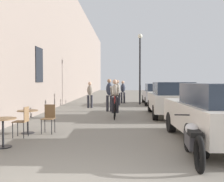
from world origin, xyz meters
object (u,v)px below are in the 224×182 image
(pedestrian_furthest, at_px, (123,91))
(parked_car_third, at_px, (156,94))
(cafe_chair_mid_toward_wall, at_px, (49,117))
(pedestrian_near, at_px, (109,93))
(cafe_table_mid, at_px, (28,117))
(cafe_chair_mid_toward_street, at_px, (23,120))
(pedestrian_far, at_px, (118,91))
(parked_car_second, at_px, (171,99))
(cafe_table_near, at_px, (3,126))
(parked_car_nearest, at_px, (216,113))
(cyclist_on_bicycle, at_px, (115,100))
(pedestrian_mid, at_px, (90,93))
(parked_motorcycle, at_px, (193,140))
(street_lamp, at_px, (140,60))

(pedestrian_furthest, distance_m, parked_car_third, 2.47)
(cafe_chair_mid_toward_wall, height_order, pedestrian_near, pedestrian_near)
(cafe_table_mid, xyz_separation_m, cafe_chair_mid_toward_street, (0.08, -0.60, -0.00))
(pedestrian_far, height_order, parked_car_second, pedestrian_far)
(cafe_table_near, distance_m, parked_car_nearest, 5.42)
(cyclist_on_bicycle, distance_m, pedestrian_far, 5.99)
(cafe_chair_mid_toward_street, xyz_separation_m, pedestrian_mid, (0.93, 8.51, 0.38))
(cafe_table_near, distance_m, cafe_chair_mid_toward_street, 1.17)
(cafe_table_near, height_order, pedestrian_far, pedestrian_far)
(cafe_table_mid, xyz_separation_m, parked_motorcycle, (4.41, -2.64, -0.12))
(pedestrian_mid, bearing_deg, parked_car_third, 30.52)
(pedestrian_far, xyz_separation_m, parked_car_second, (2.56, -5.40, -0.14))
(parked_car_nearest, height_order, parked_motorcycle, parked_car_nearest)
(cafe_table_mid, distance_m, parked_car_nearest, 5.53)
(pedestrian_mid, bearing_deg, parked_motorcycle, -72.14)
(cyclist_on_bicycle, distance_m, pedestrian_near, 2.47)
(cafe_table_near, distance_m, pedestrian_mid, 9.73)
(cafe_chair_mid_toward_street, height_order, pedestrian_near, pedestrian_near)
(parked_car_second, height_order, parked_car_third, parked_car_second)
(cyclist_on_bicycle, bearing_deg, parked_motorcycle, -74.31)
(cafe_table_near, bearing_deg, cafe_chair_mid_toward_street, 86.98)
(cafe_chair_mid_toward_wall, relative_size, cyclist_on_bicycle, 0.51)
(parked_car_third, bearing_deg, pedestrian_far, -162.97)
(pedestrian_near, xyz_separation_m, pedestrian_far, (0.40, 3.55, -0.03))
(cyclist_on_bicycle, height_order, pedestrian_far, cyclist_on_bicycle)
(pedestrian_mid, bearing_deg, street_lamp, 36.86)
(pedestrian_mid, xyz_separation_m, parked_car_third, (4.34, 2.56, -0.14))
(cafe_chair_mid_toward_wall, bearing_deg, pedestrian_mid, 87.35)
(cafe_table_mid, bearing_deg, cyclist_on_bicycle, 54.22)
(pedestrian_mid, relative_size, parked_car_third, 0.39)
(cafe_table_mid, bearing_deg, parked_car_nearest, -12.56)
(parked_car_nearest, bearing_deg, cafe_chair_mid_toward_wall, 164.94)
(cafe_table_mid, height_order, pedestrian_furthest, pedestrian_furthest)
(pedestrian_furthest, xyz_separation_m, parked_car_second, (2.19, -7.06, -0.11))
(pedestrian_mid, xyz_separation_m, parked_motorcycle, (3.40, -10.55, -0.49))
(cafe_chair_mid_toward_street, bearing_deg, cafe_chair_mid_toward_wall, 49.76)
(cyclist_on_bicycle, xyz_separation_m, parked_car_third, (2.72, 6.81, -0.05))
(cyclist_on_bicycle, relative_size, parked_car_second, 0.39)
(parked_car_third, relative_size, parked_motorcycle, 1.92)
(cafe_chair_mid_toward_wall, xyz_separation_m, parked_car_second, (4.58, 4.17, 0.30))
(parked_car_second, bearing_deg, pedestrian_mid, 139.06)
(pedestrian_mid, relative_size, parked_car_second, 0.35)
(street_lamp, bearing_deg, cafe_table_near, -109.18)
(cyclist_on_bicycle, relative_size, pedestrian_mid, 1.11)
(cafe_chair_mid_toward_wall, relative_size, parked_motorcycle, 0.42)
(parked_car_nearest, height_order, parked_car_second, parked_car_second)
(parked_car_third, bearing_deg, cafe_table_mid, -117.09)
(cafe_table_near, relative_size, cafe_chair_mid_toward_wall, 0.81)
(cafe_table_near, relative_size, pedestrian_far, 0.42)
(pedestrian_furthest, distance_m, parked_car_nearest, 12.73)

